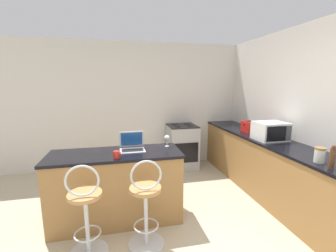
{
  "coord_description": "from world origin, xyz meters",
  "views": [
    {
      "loc": [
        -0.48,
        -1.98,
        1.77
      ],
      "look_at": [
        0.38,
        1.89,
        1.02
      ],
      "focal_mm": 24.0,
      "sensor_mm": 36.0,
      "label": 1
    }
  ],
  "objects_px": {
    "bar_stool_far": "(146,206)",
    "stove_range": "(182,147)",
    "pepper_mill": "(332,158)",
    "laptop": "(132,145)",
    "microwave": "(270,131)",
    "toaster": "(249,127)",
    "mug_white": "(264,131)",
    "mug_red": "(117,155)",
    "bar_stool_near": "(86,213)",
    "storage_jar": "(320,155)",
    "wine_glass_short": "(167,138)"
  },
  "relations": [
    {
      "from": "wine_glass_short",
      "to": "pepper_mill",
      "type": "distance_m",
      "value": 1.86
    },
    {
      "from": "mug_red",
      "to": "stove_range",
      "type": "bearing_deg",
      "value": 54.34
    },
    {
      "from": "microwave",
      "to": "pepper_mill",
      "type": "distance_m",
      "value": 1.2
    },
    {
      "from": "mug_red",
      "to": "pepper_mill",
      "type": "height_order",
      "value": "pepper_mill"
    },
    {
      "from": "storage_jar",
      "to": "mug_red",
      "type": "bearing_deg",
      "value": 163.98
    },
    {
      "from": "pepper_mill",
      "to": "mug_white",
      "type": "bearing_deg",
      "value": 77.58
    },
    {
      "from": "bar_stool_far",
      "to": "stove_range",
      "type": "relative_size",
      "value": 1.1
    },
    {
      "from": "storage_jar",
      "to": "mug_white",
      "type": "height_order",
      "value": "storage_jar"
    },
    {
      "from": "wine_glass_short",
      "to": "mug_white",
      "type": "height_order",
      "value": "wine_glass_short"
    },
    {
      "from": "mug_red",
      "to": "mug_white",
      "type": "bearing_deg",
      "value": 17.09
    },
    {
      "from": "pepper_mill",
      "to": "mug_white",
      "type": "xyz_separation_m",
      "value": [
        0.35,
        1.57,
        -0.07
      ]
    },
    {
      "from": "bar_stool_near",
      "to": "microwave",
      "type": "bearing_deg",
      "value": 15.61
    },
    {
      "from": "storage_jar",
      "to": "stove_range",
      "type": "bearing_deg",
      "value": 109.09
    },
    {
      "from": "mug_white",
      "to": "toaster",
      "type": "bearing_deg",
      "value": 132.46
    },
    {
      "from": "mug_white",
      "to": "stove_range",
      "type": "bearing_deg",
      "value": 136.86
    },
    {
      "from": "toaster",
      "to": "stove_range",
      "type": "bearing_deg",
      "value": 137.76
    },
    {
      "from": "bar_stool_far",
      "to": "stove_range",
      "type": "height_order",
      "value": "bar_stool_far"
    },
    {
      "from": "laptop",
      "to": "microwave",
      "type": "relative_size",
      "value": 0.72
    },
    {
      "from": "pepper_mill",
      "to": "bar_stool_far",
      "type": "bearing_deg",
      "value": 166.14
    },
    {
      "from": "toaster",
      "to": "mug_white",
      "type": "distance_m",
      "value": 0.27
    },
    {
      "from": "laptop",
      "to": "storage_jar",
      "type": "height_order",
      "value": "laptop"
    },
    {
      "from": "bar_stool_near",
      "to": "laptop",
      "type": "height_order",
      "value": "laptop"
    },
    {
      "from": "mug_red",
      "to": "mug_white",
      "type": "distance_m",
      "value": 2.58
    },
    {
      "from": "stove_range",
      "to": "wine_glass_short",
      "type": "xyz_separation_m",
      "value": [
        -0.64,
        -1.48,
        0.57
      ]
    },
    {
      "from": "bar_stool_near",
      "to": "wine_glass_short",
      "type": "distance_m",
      "value": 1.35
    },
    {
      "from": "laptop",
      "to": "microwave",
      "type": "bearing_deg",
      "value": 1.69
    },
    {
      "from": "stove_range",
      "to": "pepper_mill",
      "type": "xyz_separation_m",
      "value": [
        0.81,
        -2.65,
        0.58
      ]
    },
    {
      "from": "bar_stool_near",
      "to": "bar_stool_far",
      "type": "relative_size",
      "value": 1.0
    },
    {
      "from": "microwave",
      "to": "mug_red",
      "type": "height_order",
      "value": "microwave"
    },
    {
      "from": "bar_stool_far",
      "to": "wine_glass_short",
      "type": "distance_m",
      "value": 0.99
    },
    {
      "from": "bar_stool_far",
      "to": "mug_red",
      "type": "height_order",
      "value": "bar_stool_far"
    },
    {
      "from": "toaster",
      "to": "mug_red",
      "type": "distance_m",
      "value": 2.48
    },
    {
      "from": "bar_stool_far",
      "to": "storage_jar",
      "type": "xyz_separation_m",
      "value": [
        1.88,
        -0.27,
        0.52
      ]
    },
    {
      "from": "mug_white",
      "to": "bar_stool_near",
      "type": "bearing_deg",
      "value": -158.27
    },
    {
      "from": "microwave",
      "to": "bar_stool_far",
      "type": "bearing_deg",
      "value": -159.99
    },
    {
      "from": "wine_glass_short",
      "to": "pepper_mill",
      "type": "relative_size",
      "value": 0.64
    },
    {
      "from": "stove_range",
      "to": "mug_red",
      "type": "bearing_deg",
      "value": -125.66
    },
    {
      "from": "bar_stool_far",
      "to": "microwave",
      "type": "relative_size",
      "value": 2.27
    },
    {
      "from": "bar_stool_far",
      "to": "stove_range",
      "type": "xyz_separation_m",
      "value": [
        1.03,
        2.19,
        -0.02
      ]
    },
    {
      "from": "bar_stool_far",
      "to": "mug_white",
      "type": "relative_size",
      "value": 10.01
    },
    {
      "from": "toaster",
      "to": "mug_red",
      "type": "bearing_deg",
      "value": -157.35
    },
    {
      "from": "laptop",
      "to": "storage_jar",
      "type": "distance_m",
      "value": 2.19
    },
    {
      "from": "wine_glass_short",
      "to": "microwave",
      "type": "bearing_deg",
      "value": 0.54
    },
    {
      "from": "microwave",
      "to": "pepper_mill",
      "type": "relative_size",
      "value": 1.78
    },
    {
      "from": "toaster",
      "to": "storage_jar",
      "type": "relative_size",
      "value": 1.52
    },
    {
      "from": "bar_stool_far",
      "to": "pepper_mill",
      "type": "relative_size",
      "value": 4.05
    },
    {
      "from": "bar_stool_far",
      "to": "pepper_mill",
      "type": "distance_m",
      "value": 1.97
    },
    {
      "from": "pepper_mill",
      "to": "storage_jar",
      "type": "bearing_deg",
      "value": 76.16
    },
    {
      "from": "storage_jar",
      "to": "mug_red",
      "type": "distance_m",
      "value": 2.26
    },
    {
      "from": "microwave",
      "to": "stove_range",
      "type": "height_order",
      "value": "microwave"
    }
  ]
}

